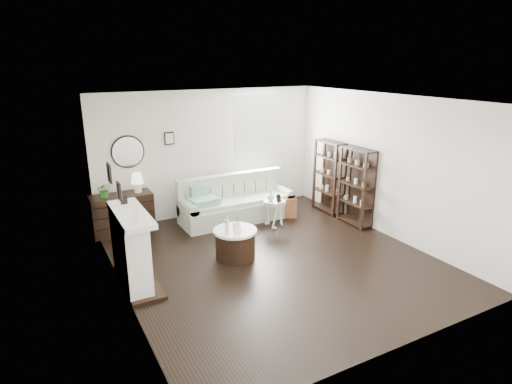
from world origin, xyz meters
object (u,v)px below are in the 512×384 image
dresser (122,213)px  sofa (236,205)px  pedestal_table (275,203)px  drum_table (235,243)px

dresser → sofa: bearing=-9.7°
sofa → dresser: size_ratio=2.08×
sofa → pedestal_table: (0.49, -0.77, 0.20)m
drum_table → dresser: bearing=124.8°
sofa → pedestal_table: 0.94m
sofa → pedestal_table: size_ratio=4.32×
sofa → dresser: (-2.30, 0.39, 0.08)m
drum_table → sofa: bearing=63.7°
dresser → pedestal_table: bearing=-22.7°
sofa → pedestal_table: bearing=-57.5°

